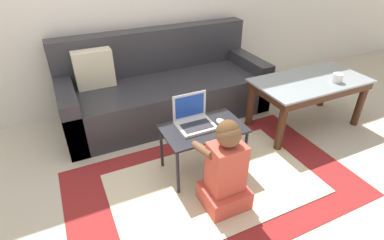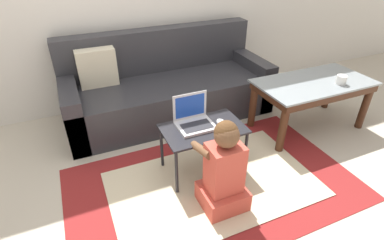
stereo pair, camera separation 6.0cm
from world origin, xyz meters
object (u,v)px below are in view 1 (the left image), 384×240
(person_seated, at_px, (225,170))
(cup_on_table, at_px, (337,78))
(laptop_desk, at_px, (203,133))
(coffee_table, at_px, (309,87))
(laptop, at_px, (194,121))
(couch, at_px, (164,89))
(computer_mouse, at_px, (221,122))

(person_seated, xyz_separation_m, cup_on_table, (1.45, 0.44, 0.23))
(person_seated, bearing_deg, laptop_desk, 84.91)
(laptop_desk, distance_m, cup_on_table, 1.43)
(coffee_table, bearing_deg, person_seated, -155.53)
(laptop_desk, bearing_deg, laptop, 128.35)
(couch, distance_m, laptop, 0.97)
(couch, bearing_deg, person_seated, -93.65)
(laptop_desk, relative_size, laptop, 2.24)
(computer_mouse, xyz_separation_m, person_seated, (-0.18, -0.38, -0.12))
(person_seated, bearing_deg, laptop, 91.63)
(laptop_desk, bearing_deg, computer_mouse, -5.41)
(couch, relative_size, cup_on_table, 22.91)
(laptop, bearing_deg, person_seated, -88.37)
(laptop_desk, xyz_separation_m, computer_mouse, (0.15, -0.01, 0.07))
(couch, relative_size, coffee_table, 1.90)
(computer_mouse, bearing_deg, laptop, 158.93)
(laptop_desk, bearing_deg, person_seated, -95.09)
(person_seated, bearing_deg, cup_on_table, 16.85)
(computer_mouse, height_order, person_seated, person_seated)
(couch, height_order, laptop_desk, couch)
(couch, height_order, cup_on_table, couch)
(couch, distance_m, person_seated, 1.42)
(couch, relative_size, laptop, 7.45)
(laptop_desk, height_order, cup_on_table, cup_on_table)
(laptop, xyz_separation_m, computer_mouse, (0.20, -0.08, -0.02))
(person_seated, relative_size, cup_on_table, 7.67)
(couch, bearing_deg, computer_mouse, -84.89)
(computer_mouse, bearing_deg, person_seated, -115.36)
(laptop_desk, height_order, person_seated, person_seated)
(coffee_table, xyz_separation_m, laptop, (-1.28, -0.12, 0.03))
(coffee_table, height_order, laptop, laptop)
(coffee_table, xyz_separation_m, computer_mouse, (-1.09, -0.19, 0.01))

